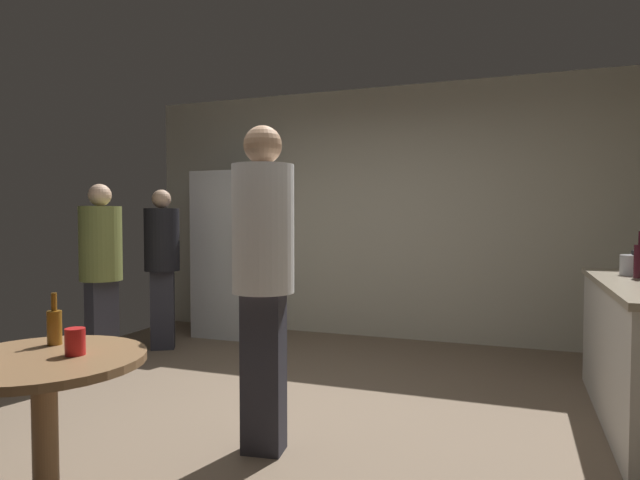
# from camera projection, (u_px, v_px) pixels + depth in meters

# --- Properties ---
(ground_plane) EXTENTS (5.20, 5.20, 0.10)m
(ground_plane) POSITION_uv_depth(u_px,v_px,m) (270.00, 428.00, 3.44)
(ground_plane) COLOR #7A6651
(wall_back) EXTENTS (5.32, 0.06, 2.70)m
(wall_back) POSITION_uv_depth(u_px,v_px,m) (374.00, 213.00, 5.85)
(wall_back) COLOR beige
(wall_back) RESTS_ON ground_plane
(refrigerator) EXTENTS (0.70, 0.68, 1.80)m
(refrigerator) POSITION_uv_depth(u_px,v_px,m) (234.00, 254.00, 5.98)
(refrigerator) COLOR silver
(refrigerator) RESTS_ON ground_plane
(kettle) EXTENTS (0.24, 0.17, 0.18)m
(kettle) POSITION_uv_depth(u_px,v_px,m) (634.00, 265.00, 3.71)
(kettle) COLOR #B2B2B7
(kettle) RESTS_ON kitchen_counter
(wine_bottle_on_counter) EXTENTS (0.08, 0.08, 0.31)m
(wine_bottle_on_counter) POSITION_uv_depth(u_px,v_px,m) (640.00, 260.00, 3.53)
(wine_bottle_on_counter) COLOR #3F141E
(wine_bottle_on_counter) RESTS_ON kitchen_counter
(foreground_table) EXTENTS (0.80, 0.80, 0.73)m
(foreground_table) POSITION_uv_depth(u_px,v_px,m) (44.00, 382.00, 2.17)
(foreground_table) COLOR olive
(foreground_table) RESTS_ON ground_plane
(beer_bottle_amber) EXTENTS (0.06, 0.06, 0.23)m
(beer_bottle_amber) POSITION_uv_depth(u_px,v_px,m) (54.00, 326.00, 2.37)
(beer_bottle_amber) COLOR #8C5919
(beer_bottle_amber) RESTS_ON foreground_table
(plastic_cup_red) EXTENTS (0.08, 0.08, 0.11)m
(plastic_cup_red) POSITION_uv_depth(u_px,v_px,m) (75.00, 342.00, 2.19)
(plastic_cup_red) COLOR red
(plastic_cup_red) RESTS_ON foreground_table
(person_in_white_shirt) EXTENTS (0.38, 0.38, 1.80)m
(person_in_white_shirt) POSITION_uv_depth(u_px,v_px,m) (263.00, 261.00, 2.94)
(person_in_white_shirt) COLOR #2D2D38
(person_in_white_shirt) RESTS_ON ground_plane
(person_in_olive_shirt) EXTENTS (0.44, 0.44, 1.58)m
(person_in_olive_shirt) POSITION_uv_depth(u_px,v_px,m) (101.00, 263.00, 4.46)
(person_in_olive_shirt) COLOR #2D2D38
(person_in_olive_shirt) RESTS_ON ground_plane
(person_in_black_shirt) EXTENTS (0.47, 0.47, 1.58)m
(person_in_black_shirt) POSITION_uv_depth(u_px,v_px,m) (162.00, 256.00, 5.30)
(person_in_black_shirt) COLOR #2D2D38
(person_in_black_shirt) RESTS_ON ground_plane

